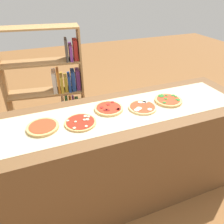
% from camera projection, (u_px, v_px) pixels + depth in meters
% --- Properties ---
extents(ground_plane, '(12.00, 12.00, 0.00)m').
position_uv_depth(ground_plane, '(112.00, 192.00, 2.27)').
color(ground_plane, brown).
extents(counter, '(2.49, 0.72, 0.95)m').
position_uv_depth(counter, '(112.00, 158.00, 2.02)').
color(counter, brown).
rests_on(counter, ground_plane).
extents(parchment_paper, '(2.23, 0.48, 0.00)m').
position_uv_depth(parchment_paper, '(112.00, 114.00, 1.77)').
color(parchment_paper, beige).
rests_on(parchment_paper, counter).
extents(pizza_plain_0, '(0.23, 0.23, 0.02)m').
position_uv_depth(pizza_plain_0, '(43.00, 127.00, 1.59)').
color(pizza_plain_0, tan).
rests_on(pizza_plain_0, parchment_paper).
extents(pizza_mushroom_1, '(0.24, 0.24, 0.02)m').
position_uv_depth(pizza_mushroom_1, '(80.00, 122.00, 1.65)').
color(pizza_mushroom_1, tan).
rests_on(pizza_mushroom_1, parchment_paper).
extents(pizza_pepperoni_2, '(0.24, 0.24, 0.03)m').
position_uv_depth(pizza_pepperoni_2, '(109.00, 108.00, 1.82)').
color(pizza_pepperoni_2, '#DBB26B').
rests_on(pizza_pepperoni_2, parchment_paper).
extents(pizza_mozzarella_3, '(0.24, 0.24, 0.02)m').
position_uv_depth(pizza_mozzarella_3, '(142.00, 107.00, 1.84)').
color(pizza_mozzarella_3, '#E5C17F').
rests_on(pizza_mozzarella_3, parchment_paper).
extents(pizza_spinach_4, '(0.24, 0.24, 0.03)m').
position_uv_depth(pizza_spinach_4, '(168.00, 100.00, 1.95)').
color(pizza_spinach_4, tan).
rests_on(pizza_spinach_4, parchment_paper).
extents(bookshelf, '(0.91, 0.38, 1.47)m').
position_uv_depth(bookshelf, '(58.00, 96.00, 2.66)').
color(bookshelf, '#A87A47').
rests_on(bookshelf, ground_plane).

